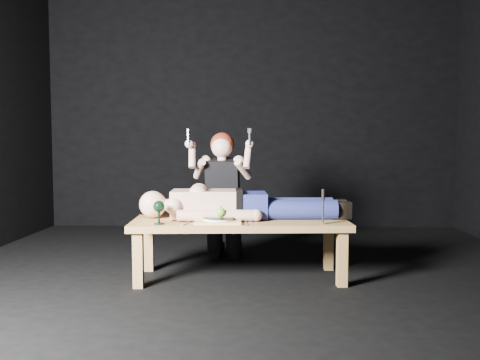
{
  "coord_description": "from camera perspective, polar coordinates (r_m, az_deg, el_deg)",
  "views": [
    {
      "loc": [
        0.06,
        -3.72,
        1.02
      ],
      "look_at": [
        -0.07,
        0.11,
        0.75
      ],
      "focal_mm": 37.58,
      "sensor_mm": 36.0,
      "label": 1
    }
  ],
  "objects": [
    {
      "name": "carving_knife",
      "position": [
        3.65,
        9.41,
        -3.0
      ],
      "size": [
        0.03,
        0.04,
        0.25
      ],
      "primitive_type": null,
      "rotation": [
        0.0,
        0.0,
        0.06
      ],
      "color": "#B2B2B7",
      "rests_on": "table"
    },
    {
      "name": "plate",
      "position": [
        3.68,
        -2.5,
        -4.42
      ],
      "size": [
        0.23,
        0.23,
        0.02
      ],
      "primitive_type": "cylinder",
      "rotation": [
        0.0,
        0.0,
        0.03
      ],
      "color": "white",
      "rests_on": "serving_tray"
    },
    {
      "name": "knife_flat",
      "position": [
        3.64,
        0.68,
        -4.94
      ],
      "size": [
        0.03,
        0.17,
        0.01
      ],
      "primitive_type": "cube",
      "rotation": [
        0.0,
        0.0,
        0.1
      ],
      "color": "#B2B2B7",
      "rests_on": "table"
    },
    {
      "name": "spoon_flat",
      "position": [
        3.75,
        0.84,
        -4.66
      ],
      "size": [
        0.09,
        0.16,
        0.01
      ],
      "primitive_type": "cube",
      "rotation": [
        0.0,
        0.0,
        0.46
      ],
      "color": "#B2B2B7",
      "rests_on": "table"
    },
    {
      "name": "apple",
      "position": [
        3.68,
        -2.18,
        -3.71
      ],
      "size": [
        0.07,
        0.07,
        0.07
      ],
      "primitive_type": "sphere",
      "color": "#4B9119",
      "rests_on": "plate"
    },
    {
      "name": "table",
      "position": [
        3.86,
        -0.02,
        -7.84
      ],
      "size": [
        1.65,
        0.7,
        0.45
      ],
      "primitive_type": "cube",
      "rotation": [
        0.0,
        0.0,
        0.06
      ],
      "color": "#AE7D43",
      "rests_on": "ground"
    },
    {
      "name": "back_wall",
      "position": [
        6.24,
        1.32,
        8.43
      ],
      "size": [
        5.0,
        0.0,
        5.0
      ],
      "primitive_type": "plane",
      "rotation": [
        1.57,
        0.0,
        0.0
      ],
      "color": "black",
      "rests_on": "ground"
    },
    {
      "name": "lying_man",
      "position": [
        3.9,
        0.68,
        -2.39
      ],
      "size": [
        1.67,
        0.59,
        0.27
      ],
      "primitive_type": null,
      "rotation": [
        0.0,
        0.0,
        0.06
      ],
      "color": "#D8A78D",
      "rests_on": "table"
    },
    {
      "name": "fork_flat",
      "position": [
        3.65,
        -6.19,
        -4.94
      ],
      "size": [
        0.05,
        0.17,
        0.01
      ],
      "primitive_type": "cube",
      "rotation": [
        0.0,
        0.0,
        -0.19
      ],
      "color": "#B2B2B7",
      "rests_on": "table"
    },
    {
      "name": "kneeling_woman",
      "position": [
        4.42,
        -1.85,
        -1.71
      ],
      "size": [
        0.67,
        0.74,
        1.16
      ],
      "primitive_type": null,
      "rotation": [
        0.0,
        0.0,
        -0.08
      ],
      "color": "black",
      "rests_on": "ground"
    },
    {
      "name": "ground",
      "position": [
        3.86,
        0.95,
        -11.3
      ],
      "size": [
        5.0,
        5.0,
        0.0
      ],
      "primitive_type": "plane",
      "color": "black",
      "rests_on": "ground"
    },
    {
      "name": "serving_tray",
      "position": [
        3.68,
        -2.5,
        -4.71
      ],
      "size": [
        0.34,
        0.25,
        0.02
      ],
      "primitive_type": "cube",
      "rotation": [
        0.0,
        0.0,
        0.03
      ],
      "color": "tan",
      "rests_on": "table"
    },
    {
      "name": "goblet",
      "position": [
        3.65,
        -9.19,
        -3.66
      ],
      "size": [
        0.09,
        0.09,
        0.17
      ],
      "primitive_type": null,
      "rotation": [
        0.0,
        0.0,
        0.06
      ],
      "color": "black",
      "rests_on": "table"
    }
  ]
}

